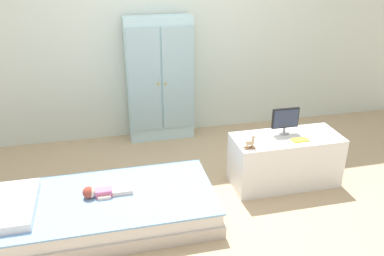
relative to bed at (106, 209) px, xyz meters
The scene contains 10 objects.
ground_plane 0.75m from the bed, ahead, with size 10.00×10.00×0.02m, color tan.
back_wall 2.17m from the bed, 65.58° to the left, with size 6.40×0.05×2.70m, color silver.
bed is the anchor object (origin of this frame).
pillow 0.69m from the bed, behind, with size 0.32×0.62×0.07m, color white.
doll 0.16m from the bed, 153.21° to the left, with size 0.39×0.13×0.10m.
wardrobe 1.72m from the bed, 64.79° to the left, with size 0.73×0.27×1.38m.
tv_stand 1.66m from the bed, ahead, with size 0.98×0.42×0.48m, color white.
tv_monitor 1.74m from the bed, 10.08° to the left, with size 0.25×0.10×0.25m.
rocking_horse_toy 1.31m from the bed, ahead, with size 0.10×0.04×0.12m.
book_yellow 1.76m from the bed, ahead, with size 0.15×0.08×0.01m, color gold.
Camera 1 is at (-0.68, -2.78, 2.05)m, focal length 37.43 mm.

